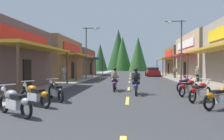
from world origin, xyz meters
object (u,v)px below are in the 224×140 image
object	(u,v)px
streetlamp_right	(178,42)
motorcycle_parked_left_1	(35,95)
motorcycle_parked_right_4	(185,84)
rider_cruising_trailing	(115,81)
motorcycle_parked_right_2	(200,91)
motorcycle_parked_left_0	(15,101)
parked_car_curbside	(153,72)
pedestrian_browsing	(175,72)
motorcycle_parked_right_1	(222,96)
pedestrian_by_shop	(64,72)
streetlamp_left	(89,46)
motorcycle_parked_left_2	(56,91)
rider_cruising_lead	(136,83)
pedestrian_waiting	(198,73)
motorcycle_parked_right_3	(189,87)

from	to	relation	value
streetlamp_right	motorcycle_parked_left_1	distance (m)	16.55
motorcycle_parked_right_4	rider_cruising_trailing	world-z (taller)	rider_cruising_trailing
rider_cruising_trailing	motorcycle_parked_right_2	bearing A→B (deg)	-132.74
motorcycle_parked_right_2	motorcycle_parked_left_0	size ratio (longest dim) A/B	0.89
motorcycle_parked_left_0	streetlamp_right	bearing A→B (deg)	-85.18
streetlamp_right	parked_car_curbside	distance (m)	13.25
motorcycle_parked_left_1	pedestrian_browsing	size ratio (longest dim) A/B	1.15
motorcycle_parked_right_1	pedestrian_by_shop	distance (m)	16.39
streetlamp_right	motorcycle_parked_left_1	bearing A→B (deg)	-122.33
streetlamp_left	pedestrian_browsing	bearing A→B (deg)	13.03
motorcycle_parked_right_1	pedestrian_browsing	xyz separation A→B (m)	(1.98, 19.33, 0.43)
motorcycle_parked_right_2	motorcycle_parked_left_2	bearing A→B (deg)	137.12
rider_cruising_lead	parked_car_curbside	world-z (taller)	rider_cruising_lead
motorcycle_parked_right_2	pedestrian_waiting	world-z (taller)	pedestrian_waiting
motorcycle_parked_left_1	pedestrian_by_shop	world-z (taller)	pedestrian_by_shop
rider_cruising_trailing	pedestrian_browsing	xyz separation A→B (m)	(6.59, 13.57, 0.26)
motorcycle_parked_right_2	motorcycle_parked_left_1	distance (m)	7.48
motorcycle_parked_left_0	rider_cruising_trailing	bearing A→B (deg)	-76.18
streetlamp_right	motorcycle_parked_right_2	size ratio (longest dim) A/B	3.81
pedestrian_by_shop	rider_cruising_lead	bearing A→B (deg)	-146.73
pedestrian_by_shop	parked_car_curbside	bearing A→B (deg)	-42.90
motorcycle_parked_right_1	pedestrian_browsing	size ratio (longest dim) A/B	1.16
streetlamp_left	motorcycle_parked_left_1	size ratio (longest dim) A/B	3.39
motorcycle_parked_right_4	parked_car_curbside	bearing A→B (deg)	41.28
motorcycle_parked_right_4	motorcycle_parked_left_0	size ratio (longest dim) A/B	0.92
motorcycle_parked_left_0	streetlamp_left	bearing A→B (deg)	-52.52
rider_cruising_lead	rider_cruising_trailing	size ratio (longest dim) A/B	1.00
motorcycle_parked_left_0	rider_cruising_lead	bearing A→B (deg)	-91.15
streetlamp_right	pedestrian_waiting	xyz separation A→B (m)	(1.76, -0.42, -3.10)
rider_cruising_lead	motorcycle_parked_left_2	bearing A→B (deg)	126.22
parked_car_curbside	motorcycle_parked_left_2	bearing A→B (deg)	163.25
streetlamp_left	streetlamp_right	bearing A→B (deg)	-19.06
motorcycle_parked_right_3	pedestrian_browsing	distance (m)	15.80
motorcycle_parked_right_2	pedestrian_browsing	distance (m)	17.66
streetlamp_right	rider_cruising_lead	xyz separation A→B (m)	(-4.41, -9.47, -3.38)
streetlamp_left	rider_cruising_lead	xyz separation A→B (m)	(5.32, -12.83, -3.39)
motorcycle_parked_right_3	parked_car_curbside	size ratio (longest dim) A/B	0.38
rider_cruising_lead	pedestrian_by_shop	bearing A→B (deg)	40.57
rider_cruising_trailing	pedestrian_by_shop	xyz separation A→B (m)	(-5.71, 6.96, 0.40)
motorcycle_parked_left_1	motorcycle_parked_right_1	bearing A→B (deg)	-145.18
motorcycle_parked_right_2	rider_cruising_lead	distance (m)	3.73
streetlamp_right	pedestrian_browsing	world-z (taller)	streetlamp_right
streetlamp_right	motorcycle_parked_right_2	world-z (taller)	streetlamp_right
rider_cruising_trailing	pedestrian_by_shop	distance (m)	9.01
motorcycle_parked_left_1	motorcycle_parked_left_0	bearing A→B (deg)	126.56
motorcycle_parked_right_2	motorcycle_parked_left_0	xyz separation A→B (m)	(-7.13, -3.68, 0.00)
motorcycle_parked_right_2	motorcycle_parked_left_0	bearing A→B (deg)	160.49
motorcycle_parked_right_2	pedestrian_waiting	distance (m)	11.74
motorcycle_parked_left_2	pedestrian_waiting	world-z (taller)	pedestrian_waiting
motorcycle_parked_right_4	motorcycle_parked_right_3	bearing A→B (deg)	-147.13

